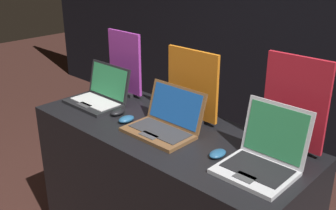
% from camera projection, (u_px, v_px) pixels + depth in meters
% --- Properties ---
extents(wall_back, '(8.00, 0.05, 2.80)m').
position_uv_depth(wall_back, '(321.00, 14.00, 3.35)').
color(wall_back, black).
rests_on(wall_back, ground_plane).
extents(display_counter, '(1.68, 0.68, 0.97)m').
position_uv_depth(display_counter, '(166.00, 201.00, 2.40)').
color(display_counter, black).
rests_on(display_counter, ground_plane).
extents(laptop_front, '(0.38, 0.29, 0.24)m').
position_uv_depth(laptop_front, '(99.00, 95.00, 2.56)').
color(laptop_front, black).
rests_on(laptop_front, display_counter).
extents(mouse_front, '(0.07, 0.10, 0.03)m').
position_uv_depth(mouse_front, '(118.00, 112.00, 2.40)').
color(mouse_front, black).
rests_on(mouse_front, display_counter).
extents(promo_stand_front, '(0.30, 0.07, 0.44)m').
position_uv_depth(promo_stand_front, '(125.00, 65.00, 2.66)').
color(promo_stand_front, black).
rests_on(promo_stand_front, display_counter).
extents(laptop_middle, '(0.39, 0.30, 0.24)m').
position_uv_depth(laptop_middle, '(165.00, 122.00, 2.16)').
color(laptop_middle, brown).
rests_on(laptop_middle, display_counter).
extents(mouse_middle, '(0.07, 0.10, 0.04)m').
position_uv_depth(mouse_middle, '(126.00, 119.00, 2.30)').
color(mouse_middle, navy).
rests_on(mouse_middle, display_counter).
extents(promo_stand_middle, '(0.36, 0.07, 0.42)m').
position_uv_depth(promo_stand_middle, '(192.00, 87.00, 2.26)').
color(promo_stand_middle, black).
rests_on(promo_stand_middle, display_counter).
extents(laptop_back, '(0.33, 0.33, 0.29)m').
position_uv_depth(laptop_back, '(263.00, 156.00, 1.79)').
color(laptop_back, '#B7B7BC').
rests_on(laptop_back, display_counter).
extents(mouse_back, '(0.07, 0.10, 0.03)m').
position_uv_depth(mouse_back, '(218.00, 154.00, 1.92)').
color(mouse_back, navy).
rests_on(mouse_back, display_counter).
extents(promo_stand_back, '(0.33, 0.07, 0.49)m').
position_uv_depth(promo_stand_back, '(295.00, 107.00, 1.91)').
color(promo_stand_back, black).
rests_on(promo_stand_back, display_counter).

